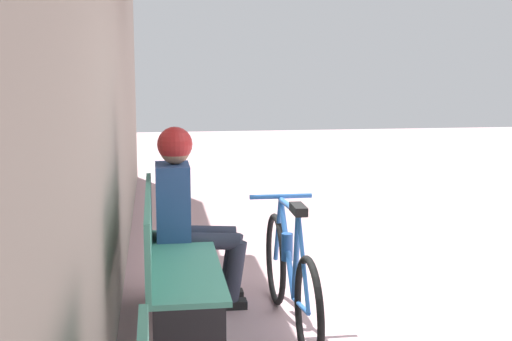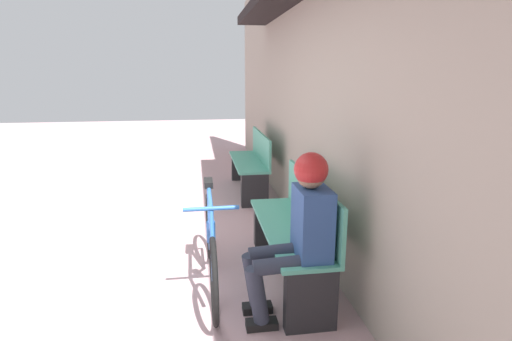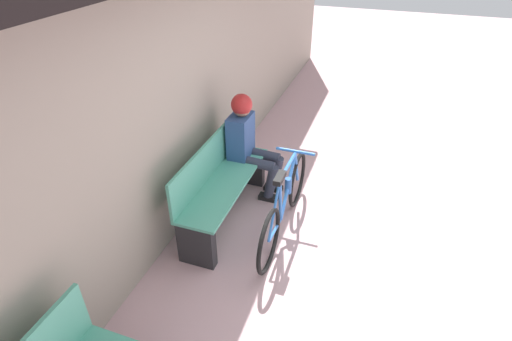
# 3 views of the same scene
# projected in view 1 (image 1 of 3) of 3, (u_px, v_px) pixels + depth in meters

# --- Properties ---
(ground_plane) EXTENTS (24.00, 24.00, 0.00)m
(ground_plane) POSITION_uv_depth(u_px,v_px,m) (500.00, 329.00, 4.37)
(ground_plane) COLOR #C69EA3
(storefront_wall) EXTENTS (12.00, 0.56, 3.20)m
(storefront_wall) POSITION_uv_depth(u_px,v_px,m) (98.00, 55.00, 3.78)
(storefront_wall) COLOR #9E9384
(storefront_wall) RESTS_ON ground_plane
(park_bench_near) EXTENTS (1.52, 0.42, 0.87)m
(park_bench_near) POSITION_uv_depth(u_px,v_px,m) (174.00, 271.00, 4.18)
(park_bench_near) COLOR #51A88E
(park_bench_near) RESTS_ON ground_plane
(bicycle) EXTENTS (1.66, 0.40, 0.84)m
(bicycle) POSITION_uv_depth(u_px,v_px,m) (290.00, 276.00, 4.28)
(bicycle) COLOR black
(bicycle) RESTS_ON ground_plane
(person_seated) EXTENTS (0.34, 0.59, 1.21)m
(person_seated) POSITION_uv_depth(u_px,v_px,m) (187.00, 203.00, 4.69)
(person_seated) COLOR #2D3342
(person_seated) RESTS_ON ground_plane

